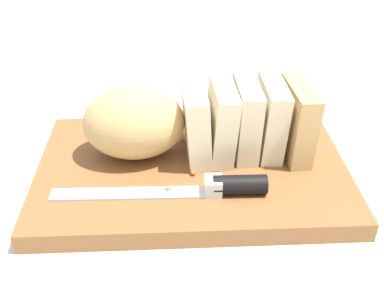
% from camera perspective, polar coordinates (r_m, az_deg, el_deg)
% --- Properties ---
extents(ground_plane, '(3.00, 3.00, 0.00)m').
position_cam_1_polar(ground_plane, '(0.61, 0.00, -4.31)').
color(ground_plane, silver).
extents(cutting_board, '(0.39, 0.25, 0.02)m').
position_cam_1_polar(cutting_board, '(0.60, 0.00, -3.37)').
color(cutting_board, brown).
rests_on(cutting_board, ground_plane).
extents(bread_loaf, '(0.29, 0.10, 0.10)m').
position_cam_1_polar(bread_loaf, '(0.59, -0.02, 2.78)').
color(bread_loaf, tan).
rests_on(bread_loaf, cutting_board).
extents(bread_knife, '(0.25, 0.03, 0.02)m').
position_cam_1_polar(bread_knife, '(0.54, 2.42, -5.22)').
color(bread_knife, silver).
rests_on(bread_knife, cutting_board).
extents(crumb_near_knife, '(0.01, 0.01, 0.01)m').
position_cam_1_polar(crumb_near_knife, '(0.55, -2.97, -5.50)').
color(crumb_near_knife, '#996633').
rests_on(crumb_near_knife, cutting_board).
extents(crumb_near_loaf, '(0.00, 0.00, 0.00)m').
position_cam_1_polar(crumb_near_loaf, '(0.64, -1.10, 0.43)').
color(crumb_near_loaf, '#996633').
rests_on(crumb_near_loaf, cutting_board).
extents(crumb_stray_left, '(0.01, 0.01, 0.01)m').
position_cam_1_polar(crumb_stray_left, '(0.58, 0.17, -3.53)').
color(crumb_stray_left, '#996633').
rests_on(crumb_stray_left, cutting_board).
extents(crumb_stray_right, '(0.00, 0.00, 0.00)m').
position_cam_1_polar(crumb_stray_right, '(0.58, 3.32, -3.71)').
color(crumb_stray_right, '#996633').
rests_on(crumb_stray_right, cutting_board).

